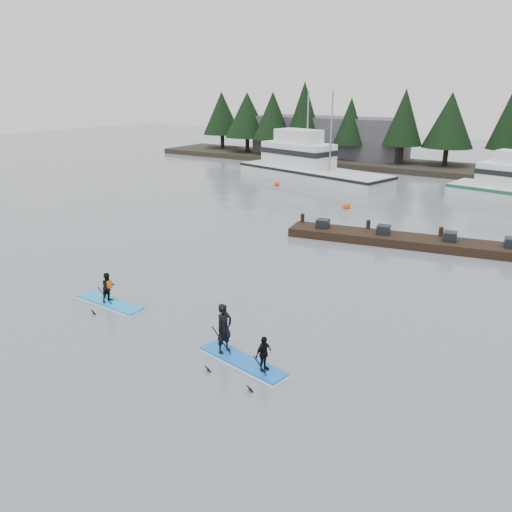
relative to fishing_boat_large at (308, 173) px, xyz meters
The scene contains 10 objects.
ground 31.77m from the fishing_boat_large, 72.21° to the right, with size 160.00×160.00×0.00m, color slate.
far_shore 15.25m from the fishing_boat_large, 50.45° to the left, with size 70.00×8.00×0.60m, color #2D281E.
treeline 15.26m from the fishing_boat_large, 50.45° to the left, with size 60.00×4.00×8.00m, color black, non-canonical shape.
waterfront_building 14.52m from the fishing_boat_large, 107.34° to the left, with size 18.00×6.00×5.00m, color #4C4C51.
fishing_boat_large is the anchor object (origin of this frame).
floating_dock 21.14m from the fishing_boat_large, 46.19° to the right, with size 14.62×1.95×0.49m, color black.
buoy_a 4.24m from the fishing_boat_large, 104.68° to the right, with size 0.48×0.48×0.48m, color #FF370C.
buoy_b 11.79m from the fishing_boat_large, 49.40° to the right, with size 0.54×0.54×0.54m, color #FF370C.
paddleboard_solo 30.44m from the fishing_boat_large, 78.17° to the right, with size 3.29×1.11×1.81m.
paddleboard_duo 33.35m from the fishing_boat_large, 66.76° to the right, with size 3.32×1.48×2.30m.
Camera 1 is at (11.49, -11.89, 8.30)m, focal length 35.00 mm.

